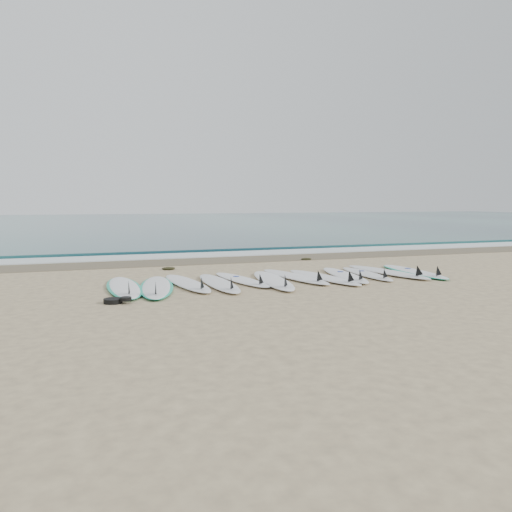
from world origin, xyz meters
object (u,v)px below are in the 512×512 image
object	(u,v)px
surfboard_6	(296,276)
leash_coil	(116,300)
surfboard_0	(124,287)
surfboard_11	(414,271)

from	to	relation	value
surfboard_6	leash_coil	xyz separation A→B (m)	(-4.00, -1.47, -0.01)
leash_coil	surfboard_0	bearing A→B (deg)	79.75
surfboard_6	surfboard_0	bearing A→B (deg)	172.81
surfboard_11	surfboard_6	bearing A→B (deg)	-179.84
surfboard_6	leash_coil	size ratio (longest dim) A/B	5.82
surfboard_0	surfboard_11	bearing A→B (deg)	-0.99
surfboard_11	leash_coil	distance (m)	7.17
leash_coil	surfboard_6	bearing A→B (deg)	20.16
surfboard_0	surfboard_11	world-z (taller)	surfboard_0
surfboard_0	surfboard_6	xyz separation A→B (m)	(3.76, 0.14, 0.01)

